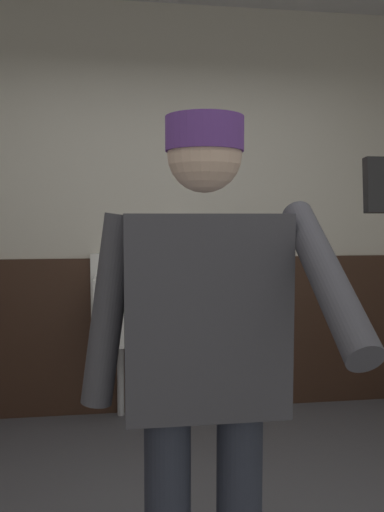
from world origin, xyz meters
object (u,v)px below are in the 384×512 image
at_px(person, 205,356).
at_px(soap_dispenser, 177,233).
at_px(urinal_solo, 120,309).
at_px(cell_phone, 379,185).

height_order(person, soap_dispenser, person).
xyz_separation_m(urinal_solo, person, (0.25, -2.03, 0.23)).
distance_m(cell_phone, soap_dispenser, 2.66).
xyz_separation_m(person, cell_phone, (0.27, -0.50, 0.47)).
bearing_deg(person, soap_dispenser, 85.86).
relative_size(urinal_solo, cell_phone, 11.27).
xyz_separation_m(urinal_solo, soap_dispenser, (0.41, 0.12, 0.52)).
distance_m(person, soap_dispenser, 2.17).
distance_m(urinal_solo, person, 2.05).
bearing_deg(cell_phone, urinal_solo, 99.09).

